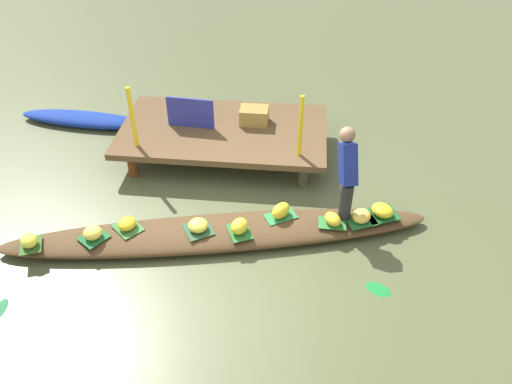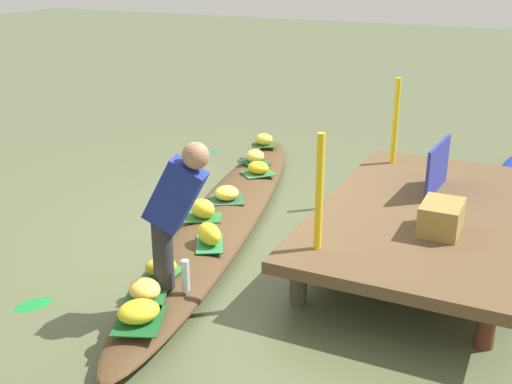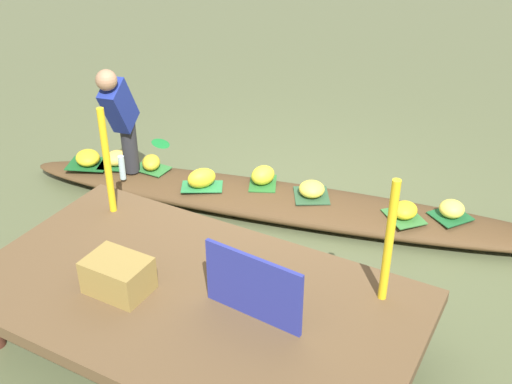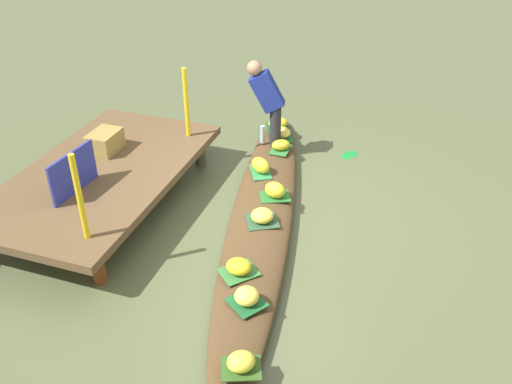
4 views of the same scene
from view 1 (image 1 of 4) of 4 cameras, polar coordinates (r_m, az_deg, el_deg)
The scene contains 30 objects.
canal_water at distance 6.81m, azimuth -4.23°, elevation -5.16°, with size 40.00×40.00×0.00m, color #515939.
dock_platform at distance 8.13m, azimuth -3.63°, elevation 6.67°, with size 3.20×1.80×0.47m.
vendor_boat at distance 6.73m, azimuth -4.27°, elevation -4.52°, with size 5.57×0.72×0.21m, color #4C361F.
moored_boat at distance 9.53m, azimuth -18.39°, elevation 7.62°, with size 2.33×0.47×0.20m, color navy.
leaf_mat_0 at distance 6.80m, azimuth 2.74°, elevation -2.69°, with size 0.41×0.24×0.01m, color #2B7F43.
banana_bunch_0 at distance 6.74m, azimuth 2.76°, elevation -2.06°, with size 0.29×0.18×0.20m, color yellow.
leaf_mat_1 at distance 6.64m, azimuth -6.39°, elevation -4.14°, with size 0.35×0.33×0.01m, color #2B5032.
banana_bunch_1 at distance 6.59m, azimuth -6.43°, elevation -3.67°, with size 0.25×0.25×0.15m, color #F9E24A.
leaf_mat_2 at distance 6.97m, azimuth -23.64°, elevation -5.40°, with size 0.33×0.26×0.01m, color #30541E.
banana_bunch_2 at distance 6.93m, azimuth -23.80°, elevation -4.93°, with size 0.23×0.20×0.16m, color yellow.
leaf_mat_3 at distance 6.87m, azimuth 11.51°, elevation -3.07°, with size 0.38×0.30×0.01m, color #20632E.
banana_bunch_3 at distance 6.82m, azimuth 11.58°, elevation -2.60°, with size 0.27×0.23×0.15m, color #F9D053.
leaf_mat_4 at distance 6.76m, azimuth 8.42°, elevation -3.43°, with size 0.36×0.24×0.01m, color #2E7233.
banana_bunch_4 at distance 6.72m, azimuth 8.47°, elevation -2.98°, with size 0.26×0.19×0.14m, color gold.
leaf_mat_5 at distance 6.83m, azimuth -13.97°, elevation -3.85°, with size 0.36×0.29×0.01m, color #347134.
banana_bunch_5 at distance 6.78m, azimuth -14.06°, elevation -3.40°, with size 0.25×0.22×0.15m, color yellow.
leaf_mat_6 at distance 6.57m, azimuth -1.83°, elevation -4.40°, with size 0.36×0.27×0.01m, color #28692A.
banana_bunch_6 at distance 6.51m, azimuth -1.85°, elevation -3.79°, with size 0.26×0.20×0.19m, color yellow.
leaf_mat_7 at distance 6.81m, azimuth -17.49°, elevation -4.81°, with size 0.32×0.30×0.01m, color #1B582C.
banana_bunch_7 at distance 6.76m, azimuth -17.62°, elevation -4.32°, with size 0.23×0.23×0.16m, color #F1DC51.
leaf_mat_8 at distance 7.02m, azimuth 13.70°, elevation -2.43°, with size 0.42×0.32×0.01m, color #185726.
banana_bunch_8 at distance 6.97m, azimuth 13.79°, elevation -1.97°, with size 0.30×0.25×0.15m, color yellow.
vendor_person at distance 6.54m, azimuth 10.05°, elevation 2.37°, with size 0.28×0.52×1.20m.
water_bottle at distance 6.93m, azimuth 9.52°, elevation -1.03°, with size 0.06×0.06×0.26m, color silver.
market_banner at distance 8.06m, azimuth -7.28°, elevation 8.67°, with size 0.73×0.03×0.49m, color navy.
railing_post_west at distance 7.64m, azimuth -13.51°, elevation 8.02°, with size 0.06×0.06×0.94m, color yellow.
railing_post_east at distance 7.25m, azimuth 4.96°, elevation 7.25°, with size 0.06×0.06×0.94m, color yellow.
produce_crate at distance 8.16m, azimuth -0.20°, elevation 8.45°, with size 0.44×0.32×0.26m, color olive.
drifting_plant_0 at distance 6.66m, azimuth -26.47°, elevation -11.55°, with size 0.32×0.14×0.01m, color #22693F.
drifting_plant_1 at distance 6.35m, azimuth 13.35°, elevation -10.40°, with size 0.31×0.19×0.01m, color #177B30.
Camera 1 is at (1.00, -4.84, 4.68)m, focal length 36.18 mm.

